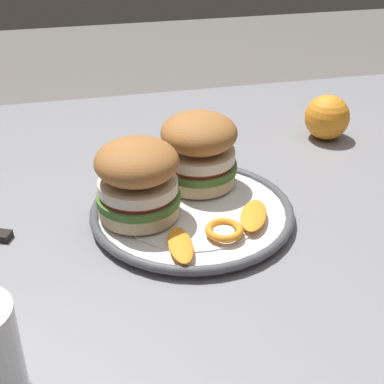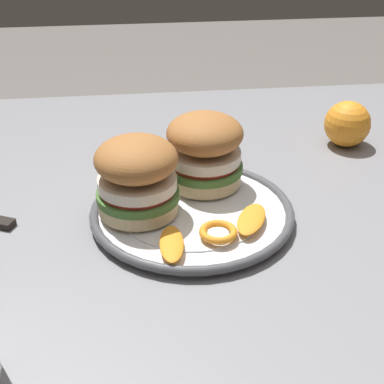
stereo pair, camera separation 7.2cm
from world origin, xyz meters
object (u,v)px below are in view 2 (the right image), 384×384
(dinner_plate, at_px, (192,212))
(whole_orange, at_px, (347,124))
(dining_table, at_px, (226,257))
(sandwich_half_left, at_px, (137,175))
(sandwich_half_right, at_px, (205,149))

(dinner_plate, xyz_separation_m, whole_orange, (0.28, 0.19, 0.03))
(dining_table, xyz_separation_m, sandwich_half_left, (-0.13, -0.05, 0.18))
(dining_table, distance_m, sandwich_half_left, 0.23)
(dining_table, bearing_deg, whole_orange, 32.17)
(sandwich_half_right, height_order, whole_orange, sandwich_half_right)
(dining_table, bearing_deg, sandwich_half_left, -156.70)
(dinner_plate, height_order, sandwich_half_left, sandwich_half_left)
(dinner_plate, bearing_deg, sandwich_half_right, 68.77)
(dining_table, distance_m, dinner_plate, 0.14)
(dinner_plate, height_order, whole_orange, whole_orange)
(whole_orange, bearing_deg, dining_table, -147.83)
(dinner_plate, relative_size, whole_orange, 3.56)
(dining_table, xyz_separation_m, whole_orange, (0.22, 0.14, 0.15))
(dinner_plate, relative_size, sandwich_half_left, 1.84)
(dining_table, bearing_deg, sandwich_half_right, 164.87)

